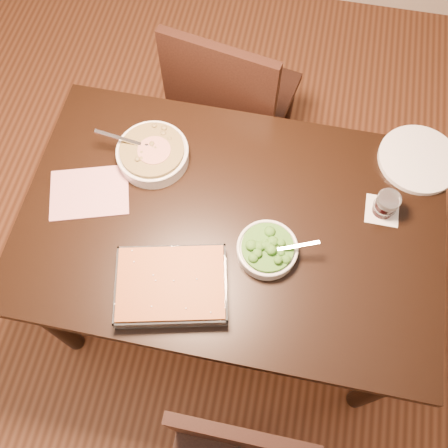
% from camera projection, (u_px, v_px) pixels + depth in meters
% --- Properties ---
extents(ground, '(4.00, 4.00, 0.00)m').
position_uv_depth(ground, '(229.00, 290.00, 2.33)').
color(ground, '#452313').
rests_on(ground, ground).
extents(table, '(1.40, 0.90, 0.75)m').
position_uv_depth(table, '(230.00, 233.00, 1.74)').
color(table, black).
rests_on(table, ground).
extents(magazine_a, '(0.31, 0.26, 0.01)m').
position_uv_depth(magazine_a, '(89.00, 192.00, 1.69)').
color(magazine_a, '#AD314D').
rests_on(magazine_a, table).
extents(coaster, '(0.11, 0.11, 0.00)m').
position_uv_depth(coaster, '(382.00, 210.00, 1.67)').
color(coaster, white).
rests_on(coaster, table).
extents(stew_bowl, '(0.28, 0.25, 0.09)m').
position_uv_depth(stew_bowl, '(153.00, 153.00, 1.72)').
color(stew_bowl, silver).
rests_on(stew_bowl, table).
extents(broccoli_bowl, '(0.22, 0.20, 0.08)m').
position_uv_depth(broccoli_bowl, '(267.00, 249.00, 1.58)').
color(broccoli_bowl, silver).
rests_on(broccoli_bowl, table).
extents(baking_dish, '(0.39, 0.32, 0.06)m').
position_uv_depth(baking_dish, '(171.00, 285.00, 1.53)').
color(baking_dish, silver).
rests_on(baking_dish, table).
extents(wine_tumbler, '(0.08, 0.08, 0.09)m').
position_uv_depth(wine_tumbler, '(386.00, 204.00, 1.62)').
color(wine_tumbler, black).
rests_on(wine_tumbler, coaster).
extents(dinner_plate, '(0.28, 0.28, 0.02)m').
position_uv_depth(dinner_plate, '(419.00, 159.00, 1.74)').
color(dinner_plate, white).
rests_on(dinner_plate, table).
extents(chair_far, '(0.54, 0.54, 0.97)m').
position_uv_depth(chair_far, '(230.00, 102.00, 2.12)').
color(chair_far, black).
rests_on(chair_far, ground).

